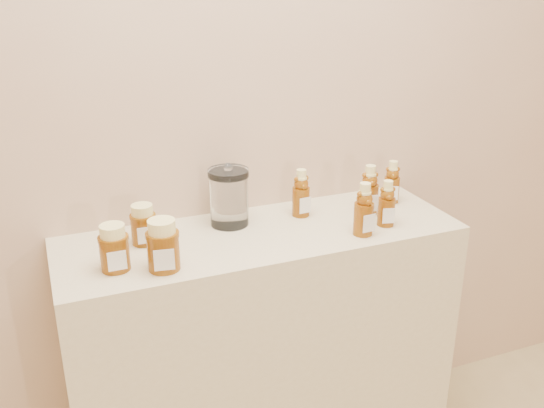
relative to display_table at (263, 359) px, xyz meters
name	(u,v)px	position (x,y,z in m)	size (l,w,h in m)	color
wall_back	(237,69)	(0.00, 0.20, 0.90)	(3.50, 0.02, 2.70)	tan
display_table	(263,359)	(0.00, 0.00, 0.00)	(1.20, 0.40, 0.90)	beige
bear_bottle_back_left	(301,190)	(0.16, 0.08, 0.54)	(0.06, 0.06, 0.17)	#663208
bear_bottle_back_mid	(369,187)	(0.37, 0.01, 0.54)	(0.06, 0.06, 0.18)	#663208
bear_bottle_back_right	(392,179)	(0.49, 0.07, 0.53)	(0.05, 0.05, 0.16)	#663208
bear_bottle_front_left	(364,206)	(0.27, -0.12, 0.54)	(0.06, 0.06, 0.18)	#663208
bear_bottle_front_right	(387,200)	(0.37, -0.09, 0.53)	(0.06, 0.06, 0.16)	#663208
honey_jar_left	(114,247)	(-0.44, -0.07, 0.51)	(0.08, 0.08, 0.13)	#663208
honey_jar_back	(143,224)	(-0.34, 0.06, 0.51)	(0.07, 0.07, 0.12)	#663208
honey_jar_front	(163,245)	(-0.32, -0.12, 0.52)	(0.09, 0.09, 0.14)	#663208
glass_canister	(229,195)	(-0.07, 0.10, 0.55)	(0.12, 0.12, 0.19)	white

